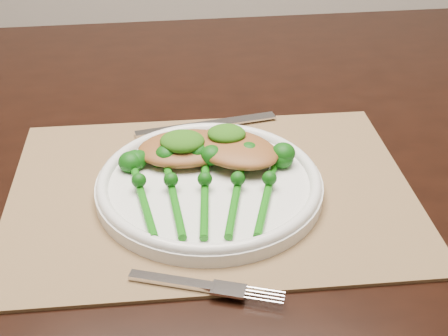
{
  "coord_description": "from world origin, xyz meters",
  "views": [
    {
      "loc": [
        -0.06,
        -0.62,
        1.18
      ],
      "look_at": [
        -0.07,
        -0.01,
        0.78
      ],
      "focal_mm": 50.0,
      "sensor_mm": 36.0,
      "label": 1
    }
  ],
  "objects_px": {
    "placemat": "(211,191)",
    "chicken_fillet_left": "(187,148)",
    "dinner_plate": "(209,184)",
    "broccolini_bundle": "(205,197)",
    "dining_table": "(186,321)"
  },
  "relations": [
    {
      "from": "placemat",
      "to": "chicken_fillet_left",
      "type": "bearing_deg",
      "value": 116.15
    },
    {
      "from": "dinner_plate",
      "to": "placemat",
      "type": "bearing_deg",
      "value": 68.99
    },
    {
      "from": "placemat",
      "to": "broccolini_bundle",
      "type": "distance_m",
      "value": 0.05
    },
    {
      "from": "placemat",
      "to": "chicken_fillet_left",
      "type": "relative_size",
      "value": 3.94
    },
    {
      "from": "placemat",
      "to": "chicken_fillet_left",
      "type": "height_order",
      "value": "chicken_fillet_left"
    },
    {
      "from": "chicken_fillet_left",
      "to": "broccolini_bundle",
      "type": "relative_size",
      "value": 0.65
    },
    {
      "from": "dining_table",
      "to": "chicken_fillet_left",
      "type": "bearing_deg",
      "value": -85.61
    },
    {
      "from": "dinner_plate",
      "to": "broccolini_bundle",
      "type": "relative_size",
      "value": 1.42
    },
    {
      "from": "placemat",
      "to": "broccolini_bundle",
      "type": "xyz_separation_m",
      "value": [
        -0.01,
        -0.04,
        0.02
      ]
    },
    {
      "from": "dinner_plate",
      "to": "broccolini_bundle",
      "type": "xyz_separation_m",
      "value": [
        -0.0,
        -0.04,
        0.01
      ]
    },
    {
      "from": "dinner_plate",
      "to": "chicken_fillet_left",
      "type": "xyz_separation_m",
      "value": [
        -0.03,
        0.05,
        0.02
      ]
    },
    {
      "from": "chicken_fillet_left",
      "to": "broccolini_bundle",
      "type": "xyz_separation_m",
      "value": [
        0.03,
        -0.09,
        -0.01
      ]
    },
    {
      "from": "placemat",
      "to": "dinner_plate",
      "type": "distance_m",
      "value": 0.02
    },
    {
      "from": "dinner_plate",
      "to": "chicken_fillet_left",
      "type": "relative_size",
      "value": 2.2
    },
    {
      "from": "placemat",
      "to": "chicken_fillet_left",
      "type": "distance_m",
      "value": 0.07
    }
  ]
}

